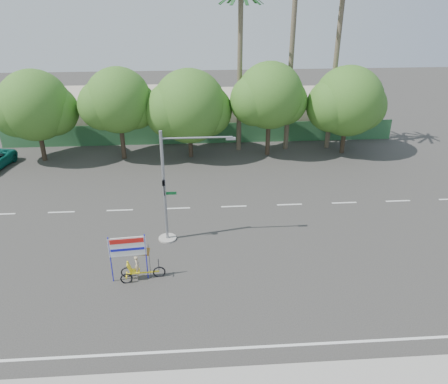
{
  "coord_description": "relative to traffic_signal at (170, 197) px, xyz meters",
  "views": [
    {
      "loc": [
        -0.63,
        -19.25,
        14.49
      ],
      "look_at": [
        0.96,
        3.23,
        3.5
      ],
      "focal_mm": 35.0,
      "sensor_mm": 36.0,
      "label": 1
    }
  ],
  "objects": [
    {
      "name": "building_left",
      "position": [
        -7.8,
        22.02,
        -0.92
      ],
      "size": [
        12.0,
        8.0,
        4.0
      ],
      "primitive_type": "cube",
      "color": "#B3A38E",
      "rests_on": "ground"
    },
    {
      "name": "tree_far_left",
      "position": [
        -11.85,
        14.02,
        1.84
      ],
      "size": [
        7.14,
        6.0,
        7.96
      ],
      "color": "#473828",
      "rests_on": "ground"
    },
    {
      "name": "palm_mid",
      "position": [
        14.2,
        15.52,
        6.48
      ],
      "size": [
        3.73,
        3.79,
        15.45
      ],
      "color": "#70604C",
      "rests_on": "ground"
    },
    {
      "name": "fence",
      "position": [
        2.2,
        17.52,
        -1.92
      ],
      "size": [
        38.0,
        0.08,
        2.0
      ],
      "primitive_type": "cube",
      "color": "#336B3D",
      "rests_on": "ground"
    },
    {
      "name": "traffic_signal",
      "position": [
        0.0,
        0.0,
        0.0
      ],
      "size": [
        4.72,
        1.1,
        7.0
      ],
      "color": "gray",
      "rests_on": "ground"
    },
    {
      "name": "building_right",
      "position": [
        10.2,
        22.02,
        -1.12
      ],
      "size": [
        14.0,
        8.0,
        3.6
      ],
      "primitive_type": "cube",
      "color": "#B3A38E",
      "rests_on": "ground"
    },
    {
      "name": "tree_right",
      "position": [
        8.15,
        14.02,
        2.32
      ],
      "size": [
        6.9,
        5.8,
        8.36
      ],
      "color": "#473828",
      "rests_on": "ground"
    },
    {
      "name": "tree_far_right",
      "position": [
        15.15,
        14.02,
        1.73
      ],
      "size": [
        7.38,
        6.2,
        7.94
      ],
      "color": "#473828",
      "rests_on": "ground"
    },
    {
      "name": "palm_tall",
      "position": [
        10.2,
        15.52,
        7.55
      ],
      "size": [
        3.73,
        3.79,
        17.45
      ],
      "color": "#70604C",
      "rests_on": "ground"
    },
    {
      "name": "ground",
      "position": [
        2.2,
        -3.98,
        -2.92
      ],
      "size": [
        120.0,
        120.0,
        0.0
      ],
      "primitive_type": "plane",
      "color": "#33302D",
      "rests_on": "ground"
    },
    {
      "name": "trike_billboard",
      "position": [
        -1.81,
        -3.91,
        -1.8
      ],
      "size": [
        2.83,
        0.73,
        2.78
      ],
      "rotation": [
        0.0,
        0.0,
        0.09
      ],
      "color": "black",
      "rests_on": "ground"
    },
    {
      "name": "tree_left",
      "position": [
        -4.85,
        14.02,
        2.14
      ],
      "size": [
        6.66,
        5.6,
        8.07
      ],
      "color": "#473828",
      "rests_on": "ground"
    },
    {
      "name": "tree_center",
      "position": [
        1.14,
        14.02,
        1.55
      ],
      "size": [
        7.62,
        6.4,
        7.85
      ],
      "color": "#473828",
      "rests_on": "ground"
    },
    {
      "name": "palm_short",
      "position": [
        5.7,
        15.52,
        5.94
      ],
      "size": [
        3.73,
        3.79,
        14.45
      ],
      "color": "#70604C",
      "rests_on": "ground"
    }
  ]
}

